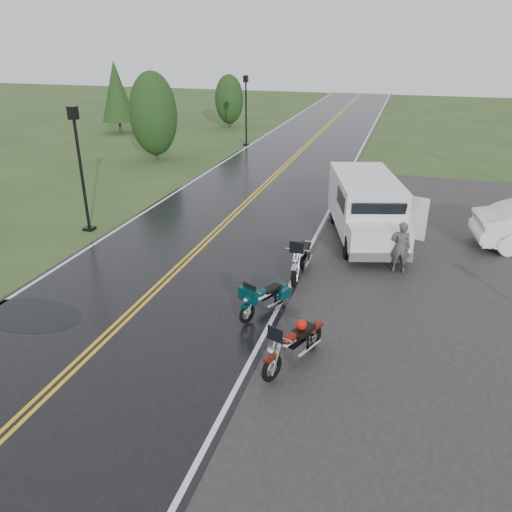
# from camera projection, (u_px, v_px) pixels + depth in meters

# --- Properties ---
(ground) EXTENTS (120.00, 120.00, 0.00)m
(ground) POSITION_uv_depth(u_px,v_px,m) (142.00, 304.00, 14.21)
(ground) COLOR #2D471E
(ground) RESTS_ON ground
(road) EXTENTS (8.00, 100.00, 0.04)m
(road) POSITION_uv_depth(u_px,v_px,m) (248.00, 201.00, 22.96)
(road) COLOR black
(road) RESTS_ON ground
(motorcycle_red) EXTENTS (1.57, 2.30, 1.28)m
(motorcycle_red) POSITION_uv_depth(u_px,v_px,m) (272.00, 358.00, 10.72)
(motorcycle_red) COLOR #521209
(motorcycle_red) RESTS_ON ground
(motorcycle_teal) EXTENTS (1.40, 1.99, 1.11)m
(motorcycle_teal) POSITION_uv_depth(u_px,v_px,m) (247.00, 306.00, 12.96)
(motorcycle_teal) COLOR #042F34
(motorcycle_teal) RESTS_ON ground
(motorcycle_silver) EXTENTS (0.87, 2.36, 1.39)m
(motorcycle_silver) POSITION_uv_depth(u_px,v_px,m) (295.00, 267.00, 14.81)
(motorcycle_silver) COLOR #ACAFB4
(motorcycle_silver) RESTS_ON ground
(van_white) EXTENTS (3.75, 6.29, 2.32)m
(van_white) POSITION_uv_depth(u_px,v_px,m) (350.00, 227.00, 16.65)
(van_white) COLOR silver
(van_white) RESTS_ON ground
(person_at_van) EXTENTS (0.65, 0.45, 1.69)m
(person_at_van) POSITION_uv_depth(u_px,v_px,m) (400.00, 248.00, 15.78)
(person_at_van) COLOR #434348
(person_at_van) RESTS_ON ground
(lamp_post_near_left) EXTENTS (0.41, 0.41, 4.76)m
(lamp_post_near_left) POSITION_uv_depth(u_px,v_px,m) (81.00, 170.00, 18.68)
(lamp_post_near_left) COLOR black
(lamp_post_near_left) RESTS_ON ground
(lamp_post_far_left) EXTENTS (0.40, 0.40, 4.69)m
(lamp_post_far_left) POSITION_uv_depth(u_px,v_px,m) (246.00, 111.00, 34.03)
(lamp_post_far_left) COLOR black
(lamp_post_far_left) RESTS_ON ground
(tree_left_mid) EXTENTS (2.85, 2.85, 4.45)m
(tree_left_mid) POSITION_uv_depth(u_px,v_px,m) (154.00, 123.00, 29.96)
(tree_left_mid) COLOR #1E3D19
(tree_left_mid) RESTS_ON ground
(tree_left_far) EXTENTS (2.34, 2.34, 3.60)m
(tree_left_far) POSITION_uv_depth(u_px,v_px,m) (229.00, 105.00, 41.41)
(tree_left_far) COLOR #1E3D19
(tree_left_far) RESTS_ON ground
(pine_left_far) EXTENTS (2.52, 2.52, 5.26)m
(pine_left_far) POSITION_uv_depth(u_px,v_px,m) (117.00, 98.00, 38.49)
(pine_left_far) COLOR #1E3D19
(pine_left_far) RESTS_ON ground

